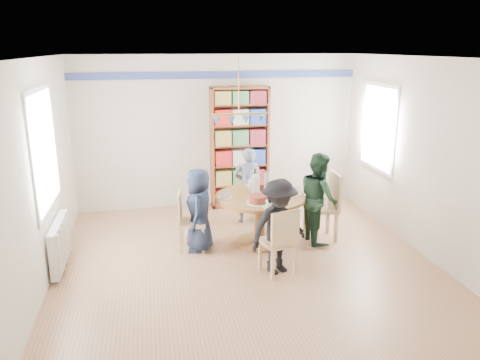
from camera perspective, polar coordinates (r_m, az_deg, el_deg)
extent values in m
plane|color=#AB7C5A|center=(6.46, 0.69, -9.97)|extent=(5.00, 5.00, 0.00)
plane|color=white|center=(5.81, 0.79, 14.74)|extent=(5.00, 5.00, 0.00)
plane|color=beige|center=(8.40, -2.77, 5.85)|extent=(5.00, 0.00, 5.00)
plane|color=beige|center=(3.71, 8.75, -7.70)|extent=(5.00, 0.00, 5.00)
plane|color=beige|center=(6.01, -23.27, 0.45)|extent=(0.00, 5.00, 5.00)
plane|color=beige|center=(6.94, 21.42, 2.59)|extent=(0.00, 5.00, 5.00)
cube|color=navy|center=(8.26, -2.85, 12.67)|extent=(5.00, 0.02, 0.12)
cube|color=white|center=(6.24, -22.85, 3.39)|extent=(0.03, 1.32, 1.52)
cube|color=white|center=(6.24, -22.67, 3.41)|extent=(0.01, 1.20, 1.40)
cube|color=white|center=(7.99, 16.56, 6.15)|extent=(0.03, 1.12, 1.42)
cube|color=white|center=(7.98, 16.43, 6.15)|extent=(0.01, 1.00, 1.30)
cylinder|color=gold|center=(6.32, -0.18, 11.44)|extent=(0.01, 0.01, 0.75)
cylinder|color=gold|center=(6.36, -0.18, 8.07)|extent=(0.80, 0.02, 0.02)
cone|color=#457FC1|center=(6.32, -2.87, 7.27)|extent=(0.11, 0.11, 0.10)
cone|color=#457FC1|center=(6.35, -1.07, 7.33)|extent=(0.11, 0.11, 0.10)
cone|color=#457FC1|center=(6.39, 0.71, 7.38)|extent=(0.11, 0.11, 0.10)
cone|color=#457FC1|center=(6.43, 2.47, 7.43)|extent=(0.11, 0.11, 0.10)
cube|color=silver|center=(6.59, -21.12, -7.22)|extent=(0.10, 1.00, 0.60)
cube|color=silver|center=(6.22, -21.17, -8.64)|extent=(0.02, 0.06, 0.56)
cube|color=silver|center=(6.40, -20.88, -7.90)|extent=(0.02, 0.06, 0.56)
cube|color=silver|center=(6.58, -20.60, -7.21)|extent=(0.02, 0.06, 0.56)
cube|color=silver|center=(6.76, -20.34, -6.55)|extent=(0.02, 0.06, 0.56)
cube|color=silver|center=(6.94, -20.10, -5.93)|extent=(0.02, 0.06, 0.56)
cylinder|color=olive|center=(6.77, 2.47, -2.11)|extent=(1.30, 1.30, 0.05)
cylinder|color=olive|center=(6.89, 2.44, -5.08)|extent=(0.16, 0.16, 0.70)
cylinder|color=olive|center=(7.02, 2.40, -7.59)|extent=(0.70, 0.70, 0.04)
cube|color=#DAB486|center=(6.72, -5.84, -5.21)|extent=(0.43, 0.43, 0.05)
cube|color=#DAB486|center=(6.65, -7.38, -3.41)|extent=(0.09, 0.38, 0.45)
cube|color=#DAB486|center=(6.65, -4.52, -7.38)|extent=(0.04, 0.04, 0.39)
cube|color=#DAB486|center=(6.93, -4.46, -6.37)|extent=(0.04, 0.04, 0.39)
cube|color=#DAB486|center=(6.67, -7.18, -7.40)|extent=(0.04, 0.04, 0.39)
cube|color=#DAB486|center=(6.95, -7.01, -6.39)|extent=(0.04, 0.04, 0.39)
cube|color=#DAB486|center=(7.14, 9.84, -3.40)|extent=(0.47, 0.47, 0.05)
cube|color=#DAB486|center=(7.12, 11.50, -1.25)|extent=(0.06, 0.45, 0.54)
cube|color=#DAB486|center=(7.34, 7.93, -4.88)|extent=(0.04, 0.04, 0.46)
cube|color=#DAB486|center=(7.01, 8.77, -5.93)|extent=(0.04, 0.04, 0.46)
cube|color=#DAB486|center=(7.44, 10.65, -4.69)|extent=(0.04, 0.04, 0.46)
cube|color=#DAB486|center=(7.12, 11.60, -5.71)|extent=(0.04, 0.04, 0.46)
cube|color=#DAB486|center=(7.77, 0.81, -2.08)|extent=(0.49, 0.49, 0.05)
cube|color=#DAB486|center=(7.87, 0.95, -0.09)|extent=(0.38, 0.15, 0.46)
cube|color=#DAB486|center=(7.71, -0.48, -3.93)|extent=(0.05, 0.05, 0.40)
cube|color=#DAB486|center=(7.68, 1.85, -4.02)|extent=(0.05, 0.05, 0.40)
cube|color=#DAB486|center=(8.00, -0.20, -3.17)|extent=(0.05, 0.05, 0.40)
cube|color=#DAB486|center=(7.97, 2.05, -3.25)|extent=(0.05, 0.05, 0.40)
cube|color=#DAB486|center=(6.04, 4.56, -7.52)|extent=(0.49, 0.49, 0.05)
cube|color=#DAB486|center=(5.81, 5.54, -6.01)|extent=(0.39, 0.15, 0.47)
cube|color=#DAB486|center=(6.33, 5.00, -8.57)|extent=(0.05, 0.05, 0.40)
cube|color=#DAB486|center=(6.18, 2.45, -9.16)|extent=(0.05, 0.05, 0.40)
cube|color=#DAB486|center=(6.09, 6.61, -9.66)|extent=(0.05, 0.05, 0.40)
cube|color=#DAB486|center=(5.93, 4.00, -10.31)|extent=(0.05, 0.05, 0.40)
imported|color=#192238|center=(6.64, -5.01, -3.65)|extent=(0.49, 0.65, 1.20)
imported|color=#193221|center=(6.99, 9.54, -2.15)|extent=(0.54, 0.68, 1.35)
imported|color=gray|center=(7.67, 0.94, -0.65)|extent=(0.46, 0.31, 1.26)
imported|color=black|center=(5.96, 4.71, -5.71)|extent=(0.92, 0.73, 1.25)
cube|color=brown|center=(8.28, -3.42, 3.80)|extent=(0.04, 0.31, 2.16)
cube|color=brown|center=(8.46, 3.24, 4.08)|extent=(0.04, 0.31, 2.16)
cube|color=brown|center=(8.20, -0.06, 11.22)|extent=(1.03, 0.31, 0.04)
cube|color=brown|center=(8.64, -0.05, -2.88)|extent=(1.03, 0.31, 0.06)
cube|color=brown|center=(8.50, -0.24, 4.15)|extent=(1.03, 0.02, 2.16)
cube|color=brown|center=(8.52, -0.06, -0.46)|extent=(0.97, 0.29, 0.03)
cube|color=brown|center=(8.43, -0.06, 1.89)|extent=(0.97, 0.29, 0.03)
cube|color=brown|center=(8.35, -0.06, 4.29)|extent=(0.97, 0.29, 0.03)
cube|color=brown|center=(8.28, -0.06, 6.74)|extent=(0.97, 0.29, 0.03)
cube|color=brown|center=(8.23, -0.06, 9.21)|extent=(0.97, 0.29, 0.03)
cube|color=red|center=(8.52, -2.07, -2.01)|extent=(0.28, 0.23, 0.27)
cube|color=silver|center=(8.57, -0.03, -1.88)|extent=(0.28, 0.23, 0.27)
cube|color=#293D99|center=(8.63, 1.99, -1.76)|extent=(0.28, 0.23, 0.27)
cube|color=#AD9645|center=(8.41, -2.10, 0.35)|extent=(0.28, 0.23, 0.27)
cube|color=#447A4D|center=(8.46, -0.03, 0.46)|extent=(0.28, 0.23, 0.27)
cube|color=maroon|center=(8.53, 2.01, 0.56)|extent=(0.28, 0.23, 0.27)
cube|color=red|center=(8.32, -2.12, 2.74)|extent=(0.28, 0.23, 0.27)
cube|color=silver|center=(8.37, -0.03, 2.83)|extent=(0.28, 0.23, 0.27)
cube|color=#293D99|center=(8.44, 2.03, 2.92)|extent=(0.28, 0.23, 0.27)
cube|color=#AD9645|center=(8.25, -2.15, 5.18)|extent=(0.28, 0.23, 0.27)
cube|color=#447A4D|center=(8.30, -0.03, 5.26)|extent=(0.28, 0.23, 0.27)
cube|color=maroon|center=(8.36, 2.06, 5.33)|extent=(0.28, 0.23, 0.27)
cube|color=red|center=(8.19, -2.17, 7.66)|extent=(0.28, 0.23, 0.27)
cube|color=silver|center=(8.24, -0.03, 7.72)|extent=(0.28, 0.23, 0.27)
cube|color=#293D99|center=(8.30, 2.08, 7.78)|extent=(0.28, 0.23, 0.27)
cube|color=#AD9645|center=(8.14, -2.20, 10.01)|extent=(0.28, 0.23, 0.22)
cube|color=#447A4D|center=(8.20, -0.03, 10.06)|extent=(0.28, 0.23, 0.22)
cube|color=maroon|center=(8.26, 2.11, 10.10)|extent=(0.28, 0.23, 0.22)
cylinder|color=white|center=(6.79, 1.88, -0.69)|extent=(0.13, 0.13, 0.26)
sphere|color=white|center=(6.75, 1.89, 0.36)|extent=(0.10, 0.10, 0.10)
cylinder|color=silver|center=(6.86, 3.29, -0.33)|extent=(0.08, 0.08, 0.30)
cylinder|color=#457FC1|center=(6.82, 3.31, 0.97)|extent=(0.03, 0.03, 0.03)
cylinder|color=white|center=(7.05, 2.33, -1.10)|extent=(0.32, 0.32, 0.01)
cylinder|color=maroon|center=(7.03, 2.34, -0.67)|extent=(0.26, 0.26, 0.10)
cylinder|color=white|center=(6.43, 2.22, -2.79)|extent=(0.32, 0.32, 0.01)
cylinder|color=maroon|center=(6.42, 2.22, -2.32)|extent=(0.26, 0.26, 0.10)
cylinder|color=white|center=(6.66, -1.85, -2.14)|extent=(0.22, 0.22, 0.01)
imported|color=white|center=(6.64, -1.86, -1.75)|extent=(0.13, 0.13, 0.10)
cylinder|color=white|center=(6.89, 6.66, -1.61)|extent=(0.22, 0.22, 0.01)
imported|color=white|center=(6.88, 6.67, -1.25)|extent=(0.11, 0.11, 0.10)
cylinder|color=white|center=(7.24, 1.52, -0.64)|extent=(0.22, 0.22, 0.01)
imported|color=white|center=(7.22, 1.53, -0.29)|extent=(0.13, 0.13, 0.10)
cylinder|color=white|center=(6.28, 3.58, -3.29)|extent=(0.22, 0.22, 0.01)
imported|color=white|center=(6.27, 3.59, -2.91)|extent=(0.11, 0.11, 0.10)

